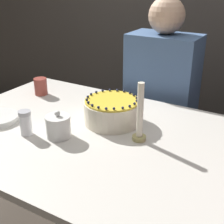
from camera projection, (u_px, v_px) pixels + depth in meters
The scene contains 7 objects.
dining_table at pixel (109, 157), 1.35m from camera, with size 1.59×0.95×0.72m.
cake at pixel (112, 111), 1.42m from camera, with size 0.26×0.26×0.12m.
sugar_bowl at pixel (58, 126), 1.30m from camera, with size 0.11×0.11×0.12m.
sugar_shaker at pixel (26, 123), 1.31m from camera, with size 0.05×0.05×0.11m.
candle at pixel (140, 118), 1.25m from camera, with size 0.06×0.06×0.25m.
cup at pixel (41, 86), 1.75m from camera, with size 0.07×0.07×0.09m.
person_man_blue_shirt at pixel (160, 116), 1.94m from camera, with size 0.40×0.34×1.24m.
Camera 1 is at (0.59, -0.99, 1.36)m, focal length 50.00 mm.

